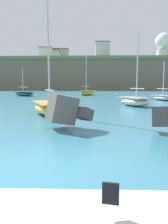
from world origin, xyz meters
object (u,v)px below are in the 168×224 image
at_px(radar_dome, 164,44).
at_px(boat_near_left, 164,97).
at_px(boat_near_centre, 24,94).
at_px(boat_mid_centre, 49,107).
at_px(station_building_west, 102,50).
at_px(station_building_central, 54,56).
at_px(station_building_annex, 46,54).
at_px(mooring_buoy_outer, 117,95).
at_px(station_building_east, 61,56).
at_px(boat_mid_left, 135,101).
at_px(mooring_buoy_middle, 123,102).
at_px(boat_near_right, 87,93).

bearing_deg(radar_dome, boat_near_left, -107.62).
bearing_deg(boat_near_centre, boat_near_left, -25.04).
height_order(boat_mid_centre, station_building_west, station_building_west).
xyz_separation_m(station_building_central, station_building_annex, (-2.64, -6.04, 0.20)).
xyz_separation_m(mooring_buoy_outer, station_building_annex, (-25.54, 57.02, 15.81)).
bearing_deg(station_building_east, boat_mid_left, -77.38).
relative_size(boat_near_left, station_building_annex, 0.70).
height_order(boat_near_centre, mooring_buoy_outer, boat_near_centre).
bearing_deg(radar_dome, mooring_buoy_middle, -111.25).
height_order(mooring_buoy_outer, station_building_east, station_building_east).
height_order(boat_near_left, boat_near_centre, boat_near_centre).
bearing_deg(boat_mid_centre, mooring_buoy_outer, 73.33).
bearing_deg(boat_mid_centre, boat_near_left, 47.78).
relative_size(boat_near_centre, station_building_annex, 0.71).
bearing_deg(station_building_east, mooring_buoy_outer, -73.08).
height_order(boat_mid_centre, mooring_buoy_middle, boat_mid_centre).
distance_m(boat_near_left, mooring_buoy_outer, 13.79).
relative_size(station_building_central, station_building_annex, 1.01).
xyz_separation_m(radar_dome, station_building_west, (-25.27, -1.54, -2.52)).
relative_size(boat_mid_left, mooring_buoy_middle, 16.61).
bearing_deg(mooring_buoy_middle, boat_near_left, 40.56).
relative_size(boat_mid_centre, station_building_east, 0.98).
xyz_separation_m(boat_near_right, station_building_central, (-17.00, 61.48, 15.27)).
relative_size(boat_near_right, mooring_buoy_outer, 18.91).
relative_size(mooring_buoy_middle, station_building_west, 0.06).
relative_size(boat_near_left, boat_mid_centre, 0.68).
distance_m(mooring_buoy_middle, mooring_buoy_outer, 18.52).
distance_m(boat_near_left, radar_dome, 67.50).
relative_size(boat_near_left, mooring_buoy_outer, 12.23).
height_order(boat_near_right, station_building_central, station_building_central).
distance_m(radar_dome, station_building_central, 49.77).
distance_m(boat_mid_left, station_building_annex, 83.31).
bearing_deg(mooring_buoy_middle, station_building_central, 104.72).
bearing_deg(station_building_west, radar_dome, 3.49).
relative_size(mooring_buoy_outer, station_building_west, 0.06).
distance_m(boat_mid_left, radar_dome, 76.73).
distance_m(boat_near_left, station_building_west, 62.66).
distance_m(boat_near_left, boat_near_centre, 25.49).
distance_m(radar_dome, station_building_annex, 51.01).
distance_m(boat_mid_left, station_building_east, 90.95).
bearing_deg(mooring_buoy_outer, boat_near_centre, -173.59).
bearing_deg(station_building_central, boat_near_left, -69.73).
bearing_deg(station_building_east, station_building_central, -128.61).
bearing_deg(boat_mid_left, station_building_west, 89.87).
distance_m(mooring_buoy_middle, radar_dome, 74.83).
height_order(station_building_central, station_building_east, station_building_east).
bearing_deg(station_building_annex, radar_dome, -8.94).
relative_size(boat_mid_centre, radar_dome, 0.78).
distance_m(boat_near_left, mooring_buoy_middle, 8.70).
distance_m(boat_mid_left, station_building_west, 70.30).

